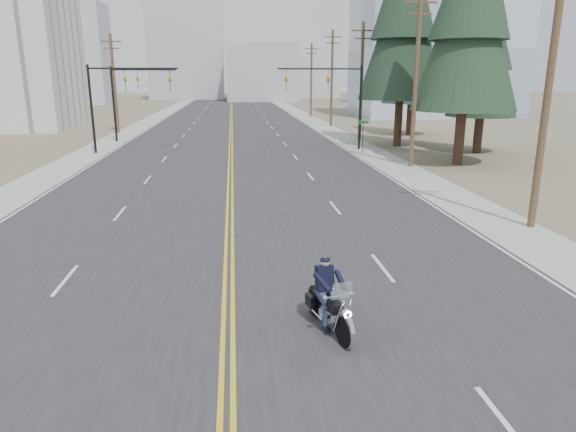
# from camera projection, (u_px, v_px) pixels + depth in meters

# --- Properties ---
(ground_plane) EXTENTS (400.00, 400.00, 0.00)m
(ground_plane) POSITION_uv_depth(u_px,v_px,m) (228.00, 335.00, 12.44)
(ground_plane) COLOR #776D56
(ground_plane) RESTS_ON ground
(road) EXTENTS (20.00, 200.00, 0.01)m
(road) POSITION_uv_depth(u_px,v_px,m) (231.00, 117.00, 79.61)
(road) COLOR #303033
(road) RESTS_ON ground
(sidewalk_left) EXTENTS (3.00, 200.00, 0.01)m
(sidewalk_left) POSITION_uv_depth(u_px,v_px,m) (156.00, 118.00, 78.45)
(sidewalk_left) COLOR #A5A5A0
(sidewalk_left) RESTS_ON ground
(sidewalk_right) EXTENTS (3.00, 200.00, 0.01)m
(sidewalk_right) POSITION_uv_depth(u_px,v_px,m) (305.00, 116.00, 80.78)
(sidewalk_right) COLOR #A5A5A0
(sidewalk_right) RESTS_ON ground
(traffic_mast_left) EXTENTS (7.10, 0.26, 7.00)m
(traffic_mast_left) POSITION_uv_depth(u_px,v_px,m) (116.00, 91.00, 40.94)
(traffic_mast_left) COLOR black
(traffic_mast_left) RESTS_ON ground
(traffic_mast_right) EXTENTS (7.10, 0.26, 7.00)m
(traffic_mast_right) POSITION_uv_depth(u_px,v_px,m) (337.00, 91.00, 42.77)
(traffic_mast_right) COLOR black
(traffic_mast_right) RESTS_ON ground
(traffic_mast_far) EXTENTS (6.10, 0.26, 7.00)m
(traffic_mast_far) POSITION_uv_depth(u_px,v_px,m) (131.00, 90.00, 48.60)
(traffic_mast_far) COLOR black
(traffic_mast_far) RESTS_ON ground
(street_sign) EXTENTS (0.90, 0.06, 2.62)m
(street_sign) POSITION_uv_depth(u_px,v_px,m) (363.00, 131.00, 41.85)
(street_sign) COLOR black
(street_sign) RESTS_ON ground
(utility_pole_a) EXTENTS (2.20, 0.30, 11.00)m
(utility_pole_a) POSITION_uv_depth(u_px,v_px,m) (549.00, 86.00, 19.89)
(utility_pole_a) COLOR brown
(utility_pole_a) RESTS_ON ground
(utility_pole_b) EXTENTS (2.20, 0.30, 11.50)m
(utility_pole_b) POSITION_uv_depth(u_px,v_px,m) (416.00, 78.00, 34.21)
(utility_pole_b) COLOR brown
(utility_pole_b) RESTS_ON ground
(utility_pole_c) EXTENTS (2.20, 0.30, 11.00)m
(utility_pole_c) POSITION_uv_depth(u_px,v_px,m) (361.00, 80.00, 48.67)
(utility_pole_c) COLOR brown
(utility_pole_c) RESTS_ON ground
(utility_pole_d) EXTENTS (2.20, 0.30, 11.50)m
(utility_pole_d) POSITION_uv_depth(u_px,v_px,m) (332.00, 77.00, 63.00)
(utility_pole_d) COLOR brown
(utility_pole_d) RESTS_ON ground
(utility_pole_e) EXTENTS (2.20, 0.30, 11.00)m
(utility_pole_e) POSITION_uv_depth(u_px,v_px,m) (311.00, 79.00, 79.38)
(utility_pole_e) COLOR brown
(utility_pole_e) RESTS_ON ground
(utility_pole_left) EXTENTS (2.20, 0.30, 10.50)m
(utility_pole_left) POSITION_uv_depth(u_px,v_px,m) (114.00, 82.00, 55.80)
(utility_pole_left) COLOR brown
(utility_pole_left) RESTS_ON ground
(glass_building) EXTENTS (24.00, 16.00, 20.00)m
(glass_building) POSITION_uv_depth(u_px,v_px,m) (435.00, 51.00, 80.24)
(glass_building) COLOR #9EB5CC
(glass_building) RESTS_ON ground
(haze_bldg_a) EXTENTS (14.00, 12.00, 22.00)m
(haze_bldg_a) POSITION_uv_depth(u_px,v_px,m) (75.00, 54.00, 116.36)
(haze_bldg_a) COLOR #B7BCC6
(haze_bldg_a) RESTS_ON ground
(haze_bldg_b) EXTENTS (18.00, 14.00, 14.00)m
(haze_bldg_b) POSITION_uv_depth(u_px,v_px,m) (262.00, 73.00, 131.37)
(haze_bldg_b) COLOR #ADB2B7
(haze_bldg_b) RESTS_ON ground
(haze_bldg_c) EXTENTS (16.00, 12.00, 18.00)m
(haze_bldg_c) POSITION_uv_depth(u_px,v_px,m) (402.00, 64.00, 119.69)
(haze_bldg_c) COLOR #B7BCC6
(haze_bldg_c) RESTS_ON ground
(haze_bldg_d) EXTENTS (20.00, 15.00, 26.00)m
(haze_bldg_d) POSITION_uv_depth(u_px,v_px,m) (187.00, 51.00, 142.15)
(haze_bldg_d) COLOR #ADB2B7
(haze_bldg_d) RESTS_ON ground
(haze_bldg_e) EXTENTS (14.00, 14.00, 12.00)m
(haze_bldg_e) POSITION_uv_depth(u_px,v_px,m) (313.00, 77.00, 157.34)
(haze_bldg_e) COLOR #B7BCC6
(haze_bldg_e) RESTS_ON ground
(haze_bldg_f) EXTENTS (12.00, 12.00, 16.00)m
(haze_bldg_f) POSITION_uv_depth(u_px,v_px,m) (33.00, 69.00, 130.01)
(haze_bldg_f) COLOR #ADB2B7
(haze_bldg_f) RESTS_ON ground
(motorcyclist) EXTENTS (1.55, 2.51, 1.82)m
(motorcyclist) POSITION_uv_depth(u_px,v_px,m) (330.00, 297.00, 12.44)
(motorcyclist) COLOR black
(motorcyclist) RESTS_ON ground
(conifer_near) EXTENTS (7.16, 7.16, 18.96)m
(conifer_near) POSITION_uv_depth(u_px,v_px,m) (471.00, 1.00, 33.91)
(conifer_near) COLOR #382619
(conifer_near) RESTS_ON ground
(conifer_mid) EXTENTS (5.54, 5.54, 14.76)m
(conifer_mid) POSITION_uv_depth(u_px,v_px,m) (487.00, 45.00, 40.22)
(conifer_mid) COLOR #382619
(conifer_mid) RESTS_ON ground
(conifer_tall) EXTENTS (7.42, 7.42, 20.60)m
(conifer_tall) POSITION_uv_depth(u_px,v_px,m) (405.00, 6.00, 43.40)
(conifer_tall) COLOR #382619
(conifer_tall) RESTS_ON ground
(conifer_far) EXTENTS (6.27, 6.27, 16.79)m
(conifer_far) POSITION_uv_depth(u_px,v_px,m) (415.00, 41.00, 52.85)
(conifer_far) COLOR #382619
(conifer_far) RESTS_ON ground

